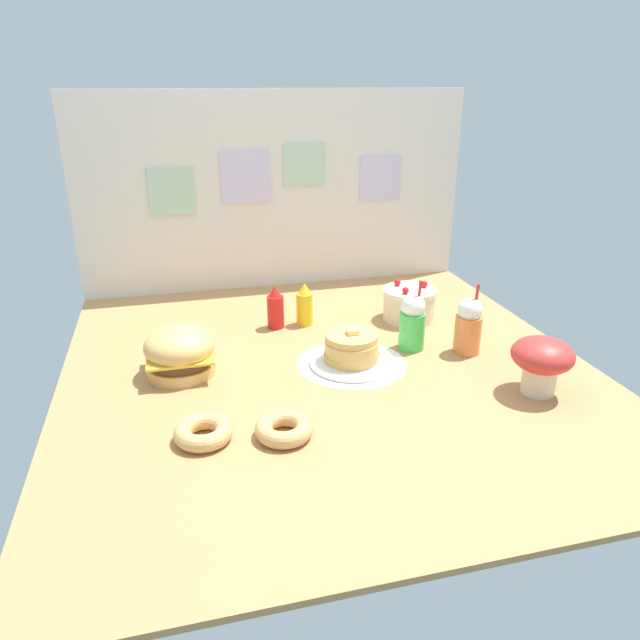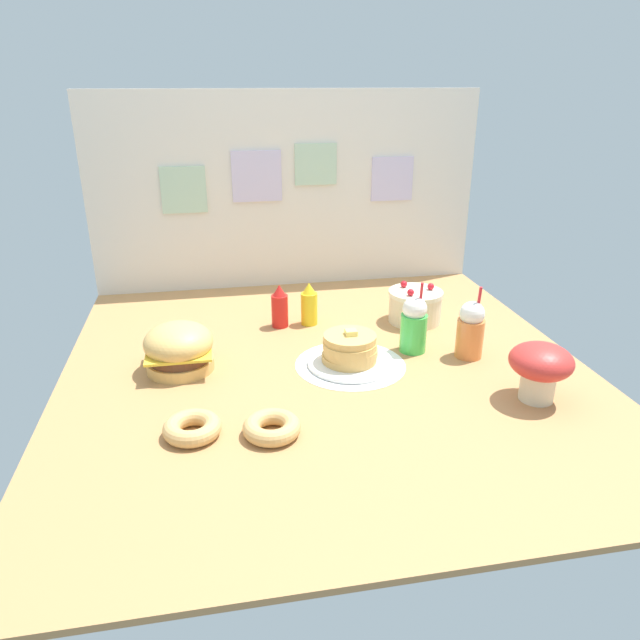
% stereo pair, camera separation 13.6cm
% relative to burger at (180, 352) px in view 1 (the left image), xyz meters
% --- Properties ---
extents(ground_plane, '(1.95, 2.04, 0.02)m').
position_rel_burger_xyz_m(ground_plane, '(0.54, -0.09, -0.10)').
color(ground_plane, '#B27F4C').
extents(back_wall, '(1.95, 0.04, 0.97)m').
position_rel_burger_xyz_m(back_wall, '(0.54, 0.92, 0.40)').
color(back_wall, silver).
rests_on(back_wall, ground_plane).
extents(doily_mat, '(0.42, 0.42, 0.00)m').
position_rel_burger_xyz_m(doily_mat, '(0.63, -0.08, -0.08)').
color(doily_mat, white).
rests_on(doily_mat, ground_plane).
extents(burger, '(0.25, 0.25, 0.18)m').
position_rel_burger_xyz_m(burger, '(0.00, 0.00, 0.00)').
color(burger, '#DBA859').
rests_on(burger, ground_plane).
extents(pancake_stack, '(0.33, 0.33, 0.14)m').
position_rel_burger_xyz_m(pancake_stack, '(0.63, -0.08, -0.03)').
color(pancake_stack, white).
rests_on(pancake_stack, doily_mat).
extents(layer_cake, '(0.24, 0.24, 0.17)m').
position_rel_burger_xyz_m(layer_cake, '(1.02, 0.29, -0.01)').
color(layer_cake, beige).
rests_on(layer_cake, ground_plane).
extents(ketchup_bottle, '(0.07, 0.07, 0.19)m').
position_rel_burger_xyz_m(ketchup_bottle, '(0.42, 0.35, 0.00)').
color(ketchup_bottle, red).
rests_on(ketchup_bottle, ground_plane).
extents(mustard_bottle, '(0.07, 0.07, 0.19)m').
position_rel_burger_xyz_m(mustard_bottle, '(0.55, 0.35, 0.00)').
color(mustard_bottle, yellow).
rests_on(mustard_bottle, ground_plane).
extents(cream_soda_cup, '(0.11, 0.11, 0.29)m').
position_rel_burger_xyz_m(cream_soda_cup, '(0.91, -0.00, 0.03)').
color(cream_soda_cup, green).
rests_on(cream_soda_cup, ground_plane).
extents(orange_float_cup, '(0.11, 0.11, 0.29)m').
position_rel_burger_xyz_m(orange_float_cup, '(1.10, -0.09, 0.03)').
color(orange_float_cup, orange).
rests_on(orange_float_cup, ground_plane).
extents(donut_pink_glaze, '(0.18, 0.18, 0.05)m').
position_rel_burger_xyz_m(donut_pink_glaze, '(0.05, -0.46, -0.06)').
color(donut_pink_glaze, tan).
rests_on(donut_pink_glaze, ground_plane).
extents(donut_chocolate, '(0.18, 0.18, 0.05)m').
position_rel_burger_xyz_m(donut_chocolate, '(0.29, -0.50, -0.06)').
color(donut_chocolate, tan).
rests_on(donut_chocolate, ground_plane).
extents(mushroom_stool, '(0.21, 0.21, 0.20)m').
position_rel_burger_xyz_m(mushroom_stool, '(1.19, -0.45, 0.04)').
color(mushroom_stool, beige).
rests_on(mushroom_stool, ground_plane).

